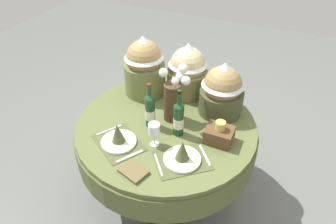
% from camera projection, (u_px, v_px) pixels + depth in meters
% --- Properties ---
extents(ground, '(8.00, 8.00, 0.00)m').
position_uv_depth(ground, '(166.00, 189.00, 2.75)').
color(ground, slate).
extents(dining_table, '(1.34, 1.34, 0.76)m').
position_uv_depth(dining_table, '(166.00, 138.00, 2.38)').
color(dining_table, '#5B6638').
rests_on(dining_table, ground).
extents(place_setting_left, '(0.43, 0.40, 0.16)m').
position_uv_depth(place_setting_left, '(118.00, 138.00, 2.09)').
color(place_setting_left, '#4E562F').
rests_on(place_setting_left, dining_table).
extents(place_setting_right, '(0.43, 0.42, 0.16)m').
position_uv_depth(place_setting_right, '(182.00, 155.00, 1.97)').
color(place_setting_right, '#4E562F').
rests_on(place_setting_right, dining_table).
extents(flower_vase, '(0.25, 0.19, 0.43)m').
position_uv_depth(flower_vase, '(173.00, 97.00, 2.22)').
color(flower_vase, '#47331E').
rests_on(flower_vase, dining_table).
extents(wine_bottle_left, '(0.07, 0.07, 0.36)m').
position_uv_depth(wine_bottle_left, '(179.00, 118.00, 2.12)').
color(wine_bottle_left, '#194223').
rests_on(wine_bottle_left, dining_table).
extents(wine_bottle_centre, '(0.07, 0.07, 0.35)m').
position_uv_depth(wine_bottle_centre, '(150.00, 110.00, 2.19)').
color(wine_bottle_centre, '#194223').
rests_on(wine_bottle_centre, dining_table).
extents(wine_glass_right, '(0.08, 0.08, 0.17)m').
position_uv_depth(wine_glass_right, '(154.00, 130.00, 2.03)').
color(wine_glass_right, silver).
rests_on(wine_glass_right, dining_table).
extents(book_on_table, '(0.19, 0.16, 0.02)m').
position_uv_depth(book_on_table, '(133.00, 171.00, 1.91)').
color(book_on_table, brown).
rests_on(book_on_table, dining_table).
extents(gift_tub_back_left, '(0.33, 0.33, 0.50)m').
position_uv_depth(gift_tub_back_left, '(144.00, 64.00, 2.46)').
color(gift_tub_back_left, olive).
rests_on(gift_tub_back_left, dining_table).
extents(gift_tub_back_centre, '(0.33, 0.33, 0.44)m').
position_uv_depth(gift_tub_back_centre, '(188.00, 68.00, 2.47)').
color(gift_tub_back_centre, olive).
rests_on(gift_tub_back_centre, dining_table).
extents(gift_tub_back_right, '(0.33, 0.33, 0.42)m').
position_uv_depth(gift_tub_back_right, '(222.00, 87.00, 2.27)').
color(gift_tub_back_right, '#474C2D').
rests_on(gift_tub_back_right, dining_table).
extents(woven_basket_side_right, '(0.18, 0.15, 0.17)m').
position_uv_depth(woven_basket_side_right, '(219.00, 134.00, 2.10)').
color(woven_basket_side_right, brown).
rests_on(woven_basket_side_right, dining_table).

